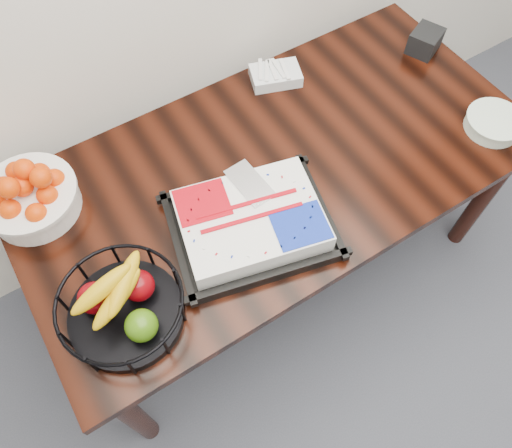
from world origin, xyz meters
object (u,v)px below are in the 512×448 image
tangerine_bowl (27,193)px  napkin_box (425,41)px  cake_tray (251,222)px  plate_stack (494,123)px  table (277,178)px  fruit_basket (122,307)px

tangerine_bowl → napkin_box: bearing=-3.8°
cake_tray → plate_stack: size_ratio=2.78×
table → napkin_box: napkin_box is taller
table → napkin_box: (0.80, 0.17, 0.13)m
plate_stack → fruit_basket: bearing=178.0°
plate_stack → napkin_box: bearing=81.5°
plate_stack → napkin_box: napkin_box is taller
fruit_basket → plate_stack: 1.40m
cake_tray → napkin_box: (1.02, 0.34, -0.00)m
tangerine_bowl → plate_stack: bearing=-19.9°
tangerine_bowl → napkin_box: size_ratio=2.54×
table → napkin_box: size_ratio=14.85×
table → plate_stack: 0.79m
cake_tray → fruit_basket: 0.46m
table → tangerine_bowl: 0.83m
napkin_box → cake_tray: bearing=-161.7°
fruit_basket → plate_stack: fruit_basket is taller
fruit_basket → napkin_box: size_ratio=2.89×
fruit_basket → plate_stack: (1.40, -0.05, -0.05)m
fruit_basket → napkin_box: 1.52m
table → fruit_basket: fruit_basket is taller
table → plate_stack: plate_stack is taller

